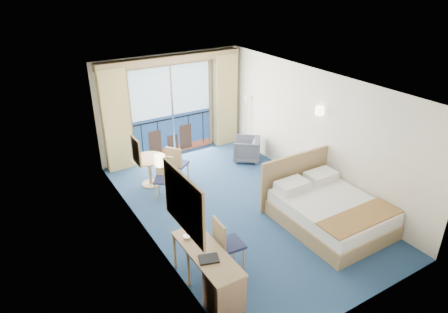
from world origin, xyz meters
TOP-DOWN VIEW (x-y plane):
  - floor at (0.00, 0.00)m, footprint 6.50×6.50m
  - room_walls at (0.00, 0.00)m, footprint 4.04×6.54m
  - balcony_door at (-0.01, 3.22)m, footprint 2.36×0.03m
  - curtain_left at (-1.55, 3.07)m, footprint 0.65×0.22m
  - curtain_right at (1.55, 3.07)m, footprint 0.65×0.22m
  - pelmet at (0.00, 3.10)m, footprint 3.80×0.25m
  - mirror at (-1.97, -1.50)m, footprint 0.05×1.25m
  - wall_print at (-1.97, 0.45)m, footprint 0.04×0.42m
  - sconce_left at (-1.94, -0.60)m, footprint 0.18×0.18m
  - sconce_right at (1.94, -0.15)m, footprint 0.18×0.18m
  - bed at (1.15, -1.44)m, footprint 1.81×2.15m
  - nightstand at (1.76, -0.11)m, footprint 0.45×0.43m
  - phone at (1.77, -0.07)m, footprint 0.18×0.14m
  - armchair at (1.43, 1.80)m, footprint 0.94×0.94m
  - floor_lamp at (1.86, 2.47)m, footprint 0.21×0.21m
  - desk at (-1.73, -2.13)m, footprint 0.52×1.50m
  - desk_chair at (-1.26, -1.49)m, footprint 0.46×0.45m
  - folder at (-1.79, -1.90)m, footprint 0.35×0.30m
  - desk_lamp at (-1.83, -1.26)m, footprint 0.13×0.13m
  - round_table at (-1.24, 1.88)m, footprint 0.77×0.77m
  - table_chair_a at (-0.65, 1.66)m, footprint 0.57×0.56m
  - table_chair_b at (-1.15, 1.24)m, footprint 0.55×0.56m

SIDE VIEW (x-z plane):
  - floor at x=0.00m, z-range 0.00..0.00m
  - nightstand at x=1.76m, z-range 0.00..0.59m
  - armchair at x=1.43m, z-range 0.00..0.62m
  - bed at x=1.15m, z-range -0.25..0.89m
  - desk at x=-1.73m, z-range 0.04..0.74m
  - table_chair_b at x=-1.15m, z-range 0.06..0.98m
  - round_table at x=-1.24m, z-range 0.18..0.87m
  - table_chair_a at x=-0.65m, z-range 0.06..0.99m
  - desk_chair at x=-1.26m, z-range 0.06..1.05m
  - phone at x=1.77m, z-range 0.59..0.66m
  - folder at x=-1.79m, z-range 0.70..0.73m
  - desk_lamp at x=-1.83m, z-range 0.83..1.32m
  - floor_lamp at x=1.86m, z-range 0.39..1.88m
  - balcony_door at x=-0.01m, z-range -0.12..2.40m
  - curtain_left at x=-1.55m, z-range 0.00..2.55m
  - curtain_right at x=1.55m, z-range 0.00..2.55m
  - mirror at x=-1.97m, z-range 1.08..2.03m
  - wall_print at x=-1.97m, z-range 1.34..1.86m
  - room_walls at x=0.00m, z-range 0.42..3.14m
  - sconce_left at x=-1.94m, z-range 1.76..1.94m
  - sconce_right at x=1.94m, z-range 1.76..1.94m
  - pelmet at x=0.00m, z-range 2.49..2.67m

